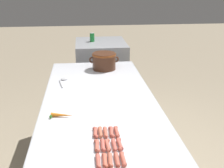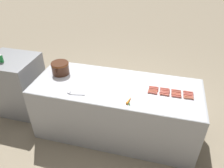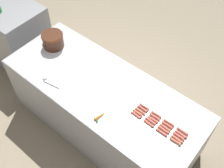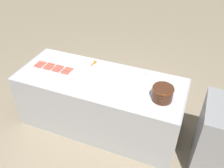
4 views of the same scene
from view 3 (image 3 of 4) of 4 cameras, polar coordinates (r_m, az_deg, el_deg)
The scene contains 26 objects.
ground_plane at distance 3.94m, azimuth -1.59°, elevation -8.76°, with size 20.00×20.00×0.00m, color gray.
griddle_counter at distance 3.56m, azimuth -1.75°, elevation -5.10°, with size 0.98×2.46×0.91m.
back_cabinet at distance 4.60m, azimuth -18.52°, elevation 9.09°, with size 0.72×0.81×1.02m, color #939599.
hot_dog_0 at distance 2.87m, azimuth 12.74°, elevation -11.30°, with size 0.03×0.14×0.03m.
hot_dog_1 at distance 2.89m, azimuth 10.04°, elevation -9.67°, with size 0.03×0.14×0.03m.
hot_dog_2 at distance 2.92m, azimuth 7.49°, elevation -7.98°, with size 0.03×0.14×0.03m.
hot_dog_3 at distance 2.96m, azimuth 4.91°, elevation -6.30°, with size 0.03×0.14×0.03m.
hot_dog_4 at distance 2.88m, azimuth 13.07°, elevation -10.86°, with size 0.03×0.14×0.03m.
hot_dog_5 at distance 2.91m, azimuth 10.43°, elevation -9.13°, with size 0.03×0.14×0.03m.
hot_dog_6 at distance 2.94m, azimuth 7.84°, elevation -7.44°, with size 0.03×0.14×0.03m.
hot_dog_7 at distance 2.98m, azimuth 5.26°, elevation -5.86°, with size 0.03×0.14×0.03m.
hot_dog_8 at distance 2.90m, azimuth 13.43°, elevation -10.28°, with size 0.03×0.14×0.03m.
hot_dog_9 at distance 2.93m, azimuth 10.74°, elevation -8.69°, with size 0.03×0.14×0.03m.
hot_dog_10 at distance 2.96m, azimuth 8.31°, elevation -7.11°, with size 0.03×0.14×0.03m.
hot_dog_11 at distance 3.00m, azimuth 5.77°, elevation -5.50°, with size 0.03×0.14×0.03m.
hot_dog_12 at distance 2.92m, azimuth 13.83°, elevation -9.90°, with size 0.03×0.14×0.03m.
hot_dog_13 at distance 2.94m, azimuth 11.14°, elevation -8.18°, with size 0.03×0.14×0.03m.
hot_dog_14 at distance 2.98m, azimuth 8.69°, elevation -6.60°, with size 0.03×0.14×0.03m.
hot_dog_15 at distance 3.01m, azimuth 6.23°, elevation -5.02°, with size 0.03×0.14×0.03m.
hot_dog_16 at distance 2.94m, azimuth 14.14°, elevation -9.29°, with size 0.03×0.14×0.03m.
hot_dog_17 at distance 2.96m, azimuth 11.49°, elevation -7.72°, with size 0.03×0.14×0.03m.
hot_dog_18 at distance 2.99m, azimuth 9.01°, elevation -6.12°, with size 0.03×0.14×0.03m.
hot_dog_19 at distance 3.03m, azimuth 6.60°, elevation -4.58°, with size 0.03×0.14×0.03m.
bean_pot at distance 3.65m, azimuth -11.94°, elevation 8.85°, with size 0.34×0.27×0.19m.
serving_spoon at distance 3.33m, azimuth -13.05°, elevation 0.81°, with size 0.09×0.27×0.02m.
carrot at distance 2.95m, azimuth -2.26°, elevation -6.40°, with size 0.18×0.07×0.03m.
Camera 3 is at (-1.45, -1.35, 3.41)m, focal length 44.98 mm.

